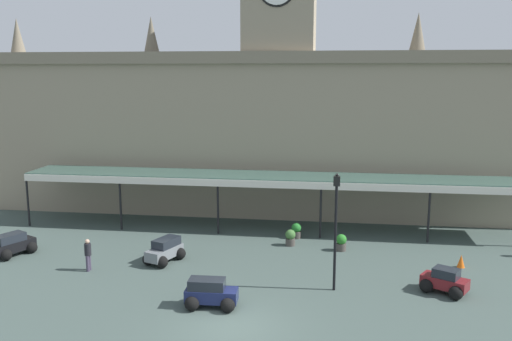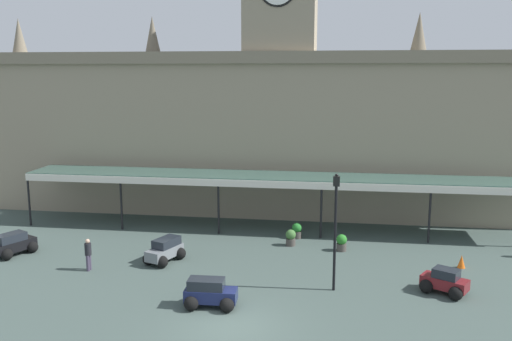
{
  "view_description": "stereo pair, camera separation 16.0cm",
  "coord_description": "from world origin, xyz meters",
  "px_view_note": "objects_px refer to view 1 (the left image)",
  "views": [
    {
      "loc": [
        3.83,
        -20.1,
        10.07
      ],
      "look_at": [
        0.0,
        6.86,
        5.12
      ],
      "focal_mm": 38.35,
      "sensor_mm": 36.0,
      "label": 1
    },
    {
      "loc": [
        3.99,
        -20.08,
        10.07
      ],
      "look_at": [
        0.0,
        6.86,
        5.12
      ],
      "focal_mm": 38.35,
      "sensor_mm": 36.0,
      "label": 2
    }
  ],
  "objects_px": {
    "pedestrian_crossing_forecourt": "(88,254)",
    "victorian_lamppost": "(336,220)",
    "car_maroon_sedan": "(445,283)",
    "planter_near_kerb": "(341,242)",
    "car_grey_estate": "(165,252)",
    "planter_forecourt_centre": "(296,230)",
    "traffic_cone": "(461,261)",
    "planter_by_canopy": "(290,237)",
    "car_navy_estate": "(211,295)",
    "car_black_estate": "(13,246)"
  },
  "relations": [
    {
      "from": "car_maroon_sedan",
      "to": "car_black_estate",
      "type": "height_order",
      "value": "car_black_estate"
    },
    {
      "from": "car_grey_estate",
      "to": "pedestrian_crossing_forecourt",
      "type": "xyz_separation_m",
      "value": [
        -3.48,
        -1.81,
        0.34
      ]
    },
    {
      "from": "pedestrian_crossing_forecourt",
      "to": "planter_by_canopy",
      "type": "bearing_deg",
      "value": 29.32
    },
    {
      "from": "car_maroon_sedan",
      "to": "car_navy_estate",
      "type": "bearing_deg",
      "value": -163.8
    },
    {
      "from": "car_navy_estate",
      "to": "planter_forecourt_centre",
      "type": "xyz_separation_m",
      "value": [
        2.99,
        10.48,
        -0.07
      ]
    },
    {
      "from": "pedestrian_crossing_forecourt",
      "to": "car_maroon_sedan",
      "type": "bearing_deg",
      "value": -1.38
    },
    {
      "from": "victorian_lamppost",
      "to": "planter_forecourt_centre",
      "type": "distance_m",
      "value": 8.67
    },
    {
      "from": "car_maroon_sedan",
      "to": "planter_near_kerb",
      "type": "height_order",
      "value": "car_maroon_sedan"
    },
    {
      "from": "car_maroon_sedan",
      "to": "planter_forecourt_centre",
      "type": "distance_m",
      "value": 10.48
    },
    {
      "from": "victorian_lamppost",
      "to": "planter_forecourt_centre",
      "type": "bearing_deg",
      "value": 106.36
    },
    {
      "from": "car_black_estate",
      "to": "planter_by_canopy",
      "type": "xyz_separation_m",
      "value": [
        15.07,
        3.93,
        -0.07
      ]
    },
    {
      "from": "pedestrian_crossing_forecourt",
      "to": "victorian_lamppost",
      "type": "distance_m",
      "value": 12.73
    },
    {
      "from": "car_grey_estate",
      "to": "planter_near_kerb",
      "type": "height_order",
      "value": "car_grey_estate"
    },
    {
      "from": "car_maroon_sedan",
      "to": "planter_by_canopy",
      "type": "height_order",
      "value": "car_maroon_sedan"
    },
    {
      "from": "car_black_estate",
      "to": "planter_forecourt_centre",
      "type": "distance_m",
      "value": 16.25
    },
    {
      "from": "car_black_estate",
      "to": "traffic_cone",
      "type": "xyz_separation_m",
      "value": [
        24.18,
        1.54,
        -0.23
      ]
    },
    {
      "from": "planter_forecourt_centre",
      "to": "traffic_cone",
      "type": "bearing_deg",
      "value": -23.65
    },
    {
      "from": "traffic_cone",
      "to": "planter_near_kerb",
      "type": "relative_size",
      "value": 0.7
    },
    {
      "from": "car_maroon_sedan",
      "to": "planter_forecourt_centre",
      "type": "xyz_separation_m",
      "value": [
        -7.34,
        7.48,
        -0.01
      ]
    },
    {
      "from": "car_maroon_sedan",
      "to": "planter_near_kerb",
      "type": "bearing_deg",
      "value": 130.41
    },
    {
      "from": "victorian_lamppost",
      "to": "planter_near_kerb",
      "type": "bearing_deg",
      "value": 86.13
    },
    {
      "from": "car_grey_estate",
      "to": "victorian_lamppost",
      "type": "relative_size",
      "value": 0.44
    },
    {
      "from": "car_grey_estate",
      "to": "pedestrian_crossing_forecourt",
      "type": "height_order",
      "value": "pedestrian_crossing_forecourt"
    },
    {
      "from": "car_navy_estate",
      "to": "planter_by_canopy",
      "type": "relative_size",
      "value": 2.38
    },
    {
      "from": "pedestrian_crossing_forecourt",
      "to": "victorian_lamppost",
      "type": "bearing_deg",
      "value": -3.55
    },
    {
      "from": "car_grey_estate",
      "to": "pedestrian_crossing_forecourt",
      "type": "bearing_deg",
      "value": -152.45
    },
    {
      "from": "planter_near_kerb",
      "to": "planter_by_canopy",
      "type": "bearing_deg",
      "value": 169.75
    },
    {
      "from": "pedestrian_crossing_forecourt",
      "to": "planter_by_canopy",
      "type": "xyz_separation_m",
      "value": [
        9.92,
        5.57,
        -0.42
      ]
    },
    {
      "from": "car_navy_estate",
      "to": "traffic_cone",
      "type": "distance_m",
      "value": 13.56
    },
    {
      "from": "car_maroon_sedan",
      "to": "traffic_cone",
      "type": "xyz_separation_m",
      "value": [
        1.51,
        3.6,
        -0.17
      ]
    },
    {
      "from": "planter_by_canopy",
      "to": "car_maroon_sedan",
      "type": "bearing_deg",
      "value": -38.28
    },
    {
      "from": "car_grey_estate",
      "to": "car_maroon_sedan",
      "type": "bearing_deg",
      "value": -9.06
    },
    {
      "from": "car_maroon_sedan",
      "to": "car_grey_estate",
      "type": "bearing_deg",
      "value": 170.94
    },
    {
      "from": "car_black_estate",
      "to": "traffic_cone",
      "type": "relative_size",
      "value": 3.59
    },
    {
      "from": "car_navy_estate",
      "to": "planter_near_kerb",
      "type": "bearing_deg",
      "value": 56.1
    },
    {
      "from": "car_maroon_sedan",
      "to": "car_black_estate",
      "type": "bearing_deg",
      "value": 174.8
    },
    {
      "from": "car_black_estate",
      "to": "planter_forecourt_centre",
      "type": "relative_size",
      "value": 2.53
    },
    {
      "from": "car_grey_estate",
      "to": "planter_by_canopy",
      "type": "distance_m",
      "value": 7.45
    },
    {
      "from": "traffic_cone",
      "to": "planter_by_canopy",
      "type": "distance_m",
      "value": 9.41
    },
    {
      "from": "car_maroon_sedan",
      "to": "traffic_cone",
      "type": "relative_size",
      "value": 3.33
    },
    {
      "from": "traffic_cone",
      "to": "planter_forecourt_centre",
      "type": "xyz_separation_m",
      "value": [
        -8.85,
        3.88,
        0.15
      ]
    },
    {
      "from": "car_navy_estate",
      "to": "planter_near_kerb",
      "type": "xyz_separation_m",
      "value": [
        5.68,
        8.46,
        -0.07
      ]
    },
    {
      "from": "car_black_estate",
      "to": "pedestrian_crossing_forecourt",
      "type": "xyz_separation_m",
      "value": [
        5.16,
        -1.64,
        0.34
      ]
    },
    {
      "from": "pedestrian_crossing_forecourt",
      "to": "planter_forecourt_centre",
      "type": "distance_m",
      "value": 12.38
    },
    {
      "from": "planter_forecourt_centre",
      "to": "planter_by_canopy",
      "type": "bearing_deg",
      "value": -99.53
    },
    {
      "from": "traffic_cone",
      "to": "planter_near_kerb",
      "type": "bearing_deg",
      "value": 163.23
    },
    {
      "from": "car_grey_estate",
      "to": "planter_by_canopy",
      "type": "xyz_separation_m",
      "value": [
        6.44,
        3.75,
        -0.07
      ]
    },
    {
      "from": "planter_near_kerb",
      "to": "car_maroon_sedan",
      "type": "bearing_deg",
      "value": -49.59
    },
    {
      "from": "car_grey_estate",
      "to": "car_black_estate",
      "type": "bearing_deg",
      "value": -178.84
    },
    {
      "from": "car_maroon_sedan",
      "to": "planter_near_kerb",
      "type": "distance_m",
      "value": 7.17
    }
  ]
}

